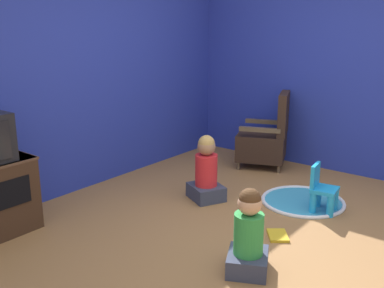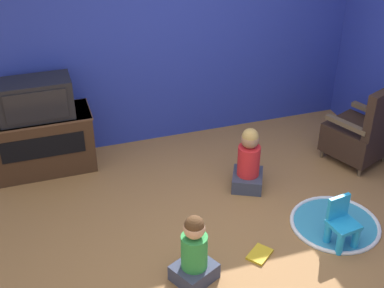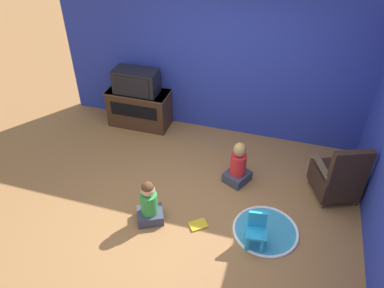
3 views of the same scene
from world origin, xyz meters
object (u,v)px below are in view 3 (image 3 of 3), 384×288
object	(u,v)px
tv_cabinet	(139,107)
book	(198,225)
yellow_kid_chair	(256,233)
child_watching_left	(149,204)
television	(136,82)
black_armchair	(337,178)
child_watching_center	(238,165)

from	to	relation	value
tv_cabinet	book	xyz separation A→B (m)	(1.69, -2.03, -0.34)
yellow_kid_chair	child_watching_left	xyz separation A→B (m)	(-1.41, -0.01, 0.09)
tv_cabinet	book	world-z (taller)	tv_cabinet
television	black_armchair	distance (m)	3.54
yellow_kid_chair	black_armchair	bearing A→B (deg)	42.96
yellow_kid_chair	tv_cabinet	bearing A→B (deg)	130.97
black_armchair	book	xyz separation A→B (m)	(-1.69, -1.09, -0.35)
black_armchair	child_watching_left	bearing A→B (deg)	4.38
tv_cabinet	yellow_kid_chair	xyz separation A→B (m)	(2.45, -2.10, -0.15)
television	yellow_kid_chair	xyz separation A→B (m)	(2.45, -2.07, -0.68)
child_watching_center	book	size ratio (longest dim) A/B	2.46
television	child_watching_center	xyz separation A→B (m)	(2.00, -0.98, -0.58)
television	book	bearing A→B (deg)	-49.74
tv_cabinet	television	size ratio (longest dim) A/B	1.45
black_armchair	child_watching_left	xyz separation A→B (m)	(-2.34, -1.17, -0.07)
tv_cabinet	child_watching_left	world-z (taller)	tv_cabinet
black_armchair	yellow_kid_chair	xyz separation A→B (m)	(-0.93, -1.16, -0.16)
tv_cabinet	yellow_kid_chair	size ratio (longest dim) A/B	2.28
black_armchair	book	bearing A→B (deg)	10.49
child_watching_center	book	distance (m)	1.10
tv_cabinet	black_armchair	bearing A→B (deg)	-15.54
tv_cabinet	yellow_kid_chair	bearing A→B (deg)	-40.65
television	yellow_kid_chair	world-z (taller)	television
tv_cabinet	yellow_kid_chair	distance (m)	3.23
child_watching_left	book	bearing A→B (deg)	-19.17
book	television	bearing A→B (deg)	92.31
black_armchair	book	world-z (taller)	black_armchair
child_watching_left	child_watching_center	bearing A→B (deg)	22.37
television	child_watching_left	world-z (taller)	television
child_watching_center	black_armchair	bearing A→B (deg)	-60.88
television	tv_cabinet	bearing A→B (deg)	90.00
yellow_kid_chair	book	xyz separation A→B (m)	(-0.76, 0.08, -0.19)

